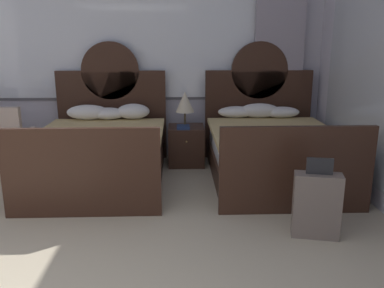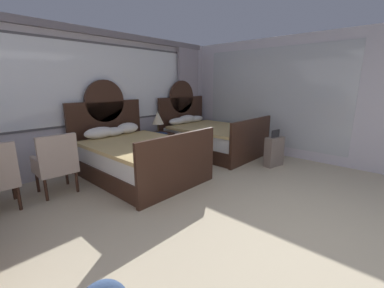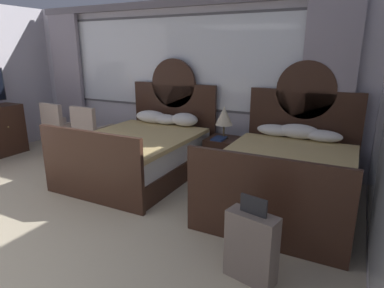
{
  "view_description": "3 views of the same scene",
  "coord_description": "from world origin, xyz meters",
  "px_view_note": "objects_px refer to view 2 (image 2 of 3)",
  "views": [
    {
      "loc": [
        1.0,
        -1.8,
        1.81
      ],
      "look_at": [
        1.17,
        2.68,
        0.62
      ],
      "focal_mm": 37.87,
      "sensor_mm": 36.0,
      "label": 1
    },
    {
      "loc": [
        -2.54,
        -0.48,
        1.68
      ],
      "look_at": [
        0.81,
        2.57,
        0.57
      ],
      "focal_mm": 23.34,
      "sensor_mm": 36.0,
      "label": 2
    },
    {
      "loc": [
        2.92,
        -0.73,
        1.88
      ],
      "look_at": [
        1.02,
        3.0,
        0.68
      ],
      "focal_mm": 30.7,
      "sensor_mm": 36.0,
      "label": 3
    }
  ],
  "objects_px": {
    "table_lamp_on_nightstand": "(158,118)",
    "suitcase_on_floor": "(274,151)",
    "book_on_nightstand": "(161,133)",
    "armchair_by_window_left": "(56,162)",
    "nightstand_between_beds": "(160,145)",
    "bed_near_window": "(137,156)",
    "bed_near_mirror": "(211,137)"
  },
  "relations": [
    {
      "from": "armchair_by_window_left",
      "to": "nightstand_between_beds",
      "type": "bearing_deg",
      "value": 9.48
    },
    {
      "from": "table_lamp_on_nightstand",
      "to": "book_on_nightstand",
      "type": "relative_size",
      "value": 1.93
    },
    {
      "from": "nightstand_between_beds",
      "to": "armchair_by_window_left",
      "type": "relative_size",
      "value": 0.59
    },
    {
      "from": "bed_near_window",
      "to": "bed_near_mirror",
      "type": "height_order",
      "value": "same"
    },
    {
      "from": "book_on_nightstand",
      "to": "armchair_by_window_left",
      "type": "xyz_separation_m",
      "value": [
        -2.34,
        -0.3,
        -0.07
      ]
    },
    {
      "from": "bed_near_mirror",
      "to": "armchair_by_window_left",
      "type": "bearing_deg",
      "value": 175.88
    },
    {
      "from": "bed_near_mirror",
      "to": "book_on_nightstand",
      "type": "distance_m",
      "value": 1.28
    },
    {
      "from": "table_lamp_on_nightstand",
      "to": "book_on_nightstand",
      "type": "bearing_deg",
      "value": -103.4
    },
    {
      "from": "nightstand_between_beds",
      "to": "book_on_nightstand",
      "type": "relative_size",
      "value": 2.16
    },
    {
      "from": "armchair_by_window_left",
      "to": "suitcase_on_floor",
      "type": "height_order",
      "value": "armchair_by_window_left"
    },
    {
      "from": "suitcase_on_floor",
      "to": "table_lamp_on_nightstand",
      "type": "bearing_deg",
      "value": 117.03
    },
    {
      "from": "bed_near_mirror",
      "to": "armchair_by_window_left",
      "type": "distance_m",
      "value": 3.5
    },
    {
      "from": "bed_near_mirror",
      "to": "table_lamp_on_nightstand",
      "type": "height_order",
      "value": "bed_near_mirror"
    },
    {
      "from": "table_lamp_on_nightstand",
      "to": "armchair_by_window_left",
      "type": "bearing_deg",
      "value": -170.17
    },
    {
      "from": "bed_near_window",
      "to": "book_on_nightstand",
      "type": "xyz_separation_m",
      "value": [
        1.06,
        0.54,
        0.19
      ]
    },
    {
      "from": "nightstand_between_beds",
      "to": "suitcase_on_floor",
      "type": "xyz_separation_m",
      "value": [
        1.15,
        -2.28,
        0.03
      ]
    },
    {
      "from": "bed_near_mirror",
      "to": "armchair_by_window_left",
      "type": "height_order",
      "value": "bed_near_mirror"
    },
    {
      "from": "book_on_nightstand",
      "to": "suitcase_on_floor",
      "type": "distance_m",
      "value": 2.49
    },
    {
      "from": "nightstand_between_beds",
      "to": "book_on_nightstand",
      "type": "xyz_separation_m",
      "value": [
        -0.04,
        -0.1,
        0.3
      ]
    },
    {
      "from": "nightstand_between_beds",
      "to": "bed_near_mirror",
      "type": "bearing_deg",
      "value": -30.57
    },
    {
      "from": "bed_near_mirror",
      "to": "book_on_nightstand",
      "type": "xyz_separation_m",
      "value": [
        -1.14,
        0.55,
        0.2
      ]
    },
    {
      "from": "suitcase_on_floor",
      "to": "armchair_by_window_left",
      "type": "bearing_deg",
      "value": 152.06
    },
    {
      "from": "book_on_nightstand",
      "to": "suitcase_on_floor",
      "type": "height_order",
      "value": "suitcase_on_floor"
    },
    {
      "from": "table_lamp_on_nightstand",
      "to": "suitcase_on_floor",
      "type": "height_order",
      "value": "table_lamp_on_nightstand"
    },
    {
      "from": "book_on_nightstand",
      "to": "table_lamp_on_nightstand",
      "type": "bearing_deg",
      "value": 76.6
    },
    {
      "from": "bed_near_window",
      "to": "bed_near_mirror",
      "type": "distance_m",
      "value": 2.2
    },
    {
      "from": "armchair_by_window_left",
      "to": "table_lamp_on_nightstand",
      "type": "bearing_deg",
      "value": 9.83
    },
    {
      "from": "bed_near_mirror",
      "to": "nightstand_between_beds",
      "type": "distance_m",
      "value": 1.28
    },
    {
      "from": "bed_near_window",
      "to": "table_lamp_on_nightstand",
      "type": "xyz_separation_m",
      "value": [
        1.09,
        0.66,
        0.53
      ]
    },
    {
      "from": "table_lamp_on_nightstand",
      "to": "suitcase_on_floor",
      "type": "bearing_deg",
      "value": -62.97
    },
    {
      "from": "armchair_by_window_left",
      "to": "suitcase_on_floor",
      "type": "distance_m",
      "value": 4.01
    },
    {
      "from": "nightstand_between_beds",
      "to": "table_lamp_on_nightstand",
      "type": "xyz_separation_m",
      "value": [
        -0.02,
        0.01,
        0.63
      ]
    }
  ]
}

